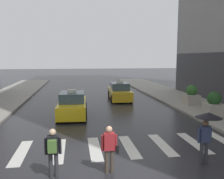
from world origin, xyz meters
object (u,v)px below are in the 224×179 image
object	(u,v)px
taxi_second	(120,92)
pedestrian_with_handbag	(110,147)
planter_mid_block	(191,96)
planter_near_corner	(214,105)
taxi_lead	(72,105)
pedestrian_with_backpack	(53,149)
pedestrian_with_umbrella	(207,124)

from	to	relation	value
taxi_second	pedestrian_with_handbag	size ratio (longest dim) A/B	2.80
taxi_second	pedestrian_with_handbag	bearing A→B (deg)	-101.97
pedestrian_with_handbag	planter_mid_block	distance (m)	13.18
taxi_second	planter_near_corner	bearing A→B (deg)	-57.47
taxi_second	pedestrian_with_handbag	distance (m)	14.37
taxi_lead	pedestrian_with_backpack	bearing A→B (deg)	-93.56
planter_near_corner	taxi_lead	bearing A→B (deg)	167.30
pedestrian_with_backpack	planter_near_corner	world-z (taller)	planter_near_corner
planter_near_corner	planter_mid_block	world-z (taller)	same
taxi_lead	planter_near_corner	distance (m)	9.41
planter_near_corner	planter_mid_block	distance (m)	3.86
pedestrian_with_backpack	planter_near_corner	xyz separation A→B (m)	(9.71, 6.50, -0.10)
taxi_lead	pedestrian_with_umbrella	xyz separation A→B (m)	(5.03, -8.28, 0.79)
taxi_lead	taxi_second	xyz separation A→B (m)	(4.32, 5.54, 0.00)
planter_mid_block	taxi_second	bearing A→B (deg)	144.37
pedestrian_with_umbrella	planter_mid_block	bearing A→B (deg)	65.62
taxi_lead	pedestrian_with_handbag	world-z (taller)	taxi_lead
taxi_lead	planter_near_corner	xyz separation A→B (m)	(9.17, -2.07, 0.15)
taxi_second	planter_mid_block	world-z (taller)	taxi_second
taxi_lead	planter_mid_block	size ratio (longest dim) A/B	2.88
planter_near_corner	planter_mid_block	size ratio (longest dim) A/B	1.00
pedestrian_with_handbag	taxi_lead	bearing A→B (deg)	98.96
pedestrian_with_umbrella	planter_near_corner	bearing A→B (deg)	56.31
taxi_lead	pedestrian_with_handbag	distance (m)	8.62
planter_mid_block	pedestrian_with_umbrella	bearing A→B (deg)	-114.38
taxi_lead	pedestrian_with_umbrella	size ratio (longest dim) A/B	2.37
taxi_lead	pedestrian_with_umbrella	bearing A→B (deg)	-58.74
taxi_lead	planter_mid_block	distance (m)	9.75
pedestrian_with_umbrella	pedestrian_with_handbag	size ratio (longest dim) A/B	1.18
taxi_second	planter_near_corner	world-z (taller)	taxi_second
taxi_lead	planter_mid_block	bearing A→B (deg)	10.45
taxi_lead	pedestrian_with_umbrella	distance (m)	9.72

